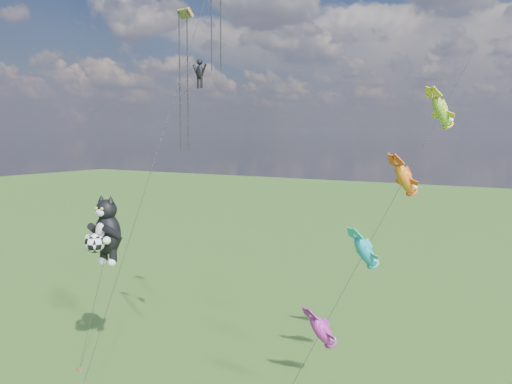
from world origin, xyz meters
The scene contains 3 objects.
cat_kite_rig centered at (0.77, 7.62, 8.94)m, with size 2.23×4.00×11.41m.
fish_windsock_rig centered at (19.82, 9.57, 11.22)m, with size 6.67×14.60×20.05m.
parafoil_rig centered at (7.89, 8.91, 20.29)m, with size 3.78×17.28×27.63m.
Camera 1 is at (29.67, -19.93, 15.73)m, focal length 40.00 mm.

